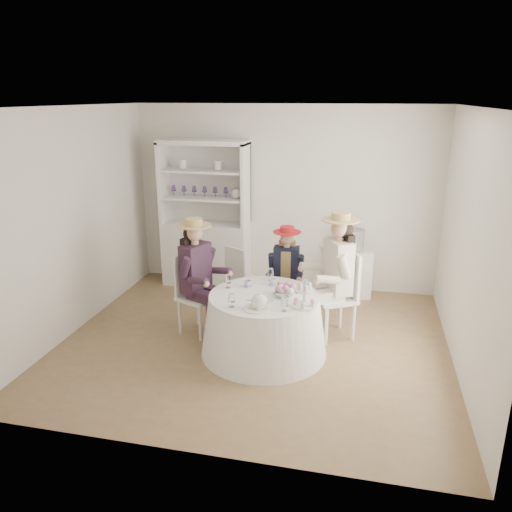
# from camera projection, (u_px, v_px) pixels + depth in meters

# --- Properties ---
(ground) EXTENTS (4.50, 4.50, 0.00)m
(ground) POSITION_uv_depth(u_px,v_px,m) (254.00, 342.00, 5.96)
(ground) COLOR brown
(ground) RESTS_ON ground
(ceiling) EXTENTS (4.50, 4.50, 0.00)m
(ceiling) POSITION_uv_depth(u_px,v_px,m) (254.00, 107.00, 5.13)
(ceiling) COLOR white
(ceiling) RESTS_ON wall_back
(wall_back) EXTENTS (4.50, 0.00, 4.50)m
(wall_back) POSITION_uv_depth(u_px,v_px,m) (284.00, 198.00, 7.40)
(wall_back) COLOR silver
(wall_back) RESTS_ON ground
(wall_front) EXTENTS (4.50, 0.00, 4.50)m
(wall_front) POSITION_uv_depth(u_px,v_px,m) (194.00, 303.00, 3.69)
(wall_front) COLOR silver
(wall_front) RESTS_ON ground
(wall_left) EXTENTS (0.00, 4.50, 4.50)m
(wall_left) POSITION_uv_depth(u_px,v_px,m) (72.00, 222.00, 6.01)
(wall_left) COLOR silver
(wall_left) RESTS_ON ground
(wall_right) EXTENTS (0.00, 4.50, 4.50)m
(wall_right) POSITION_uv_depth(u_px,v_px,m) (469.00, 246.00, 5.07)
(wall_right) COLOR silver
(wall_right) RESTS_ON ground
(tea_table) EXTENTS (1.42, 1.42, 0.70)m
(tea_table) POSITION_uv_depth(u_px,v_px,m) (264.00, 324.00, 5.62)
(tea_table) COLOR white
(tea_table) RESTS_ON ground
(hutch) EXTENTS (1.40, 0.73, 2.20)m
(hutch) POSITION_uv_depth(u_px,v_px,m) (207.00, 235.00, 7.60)
(hutch) COLOR silver
(hutch) RESTS_ON ground
(side_table) EXTENTS (0.59, 0.59, 0.70)m
(side_table) POSITION_uv_depth(u_px,v_px,m) (351.00, 273.00, 7.25)
(side_table) COLOR silver
(side_table) RESTS_ON ground
(hatbox) EXTENTS (0.38, 0.38, 0.30)m
(hatbox) POSITION_uv_depth(u_px,v_px,m) (354.00, 240.00, 7.10)
(hatbox) COLOR black
(hatbox) RESTS_ON side_table
(guest_left) EXTENTS (0.60, 0.55, 1.45)m
(guest_left) POSITION_uv_depth(u_px,v_px,m) (197.00, 270.00, 5.96)
(guest_left) COLOR silver
(guest_left) RESTS_ON ground
(guest_mid) EXTENTS (0.46, 0.47, 1.25)m
(guest_mid) POSITION_uv_depth(u_px,v_px,m) (286.00, 268.00, 6.36)
(guest_mid) COLOR silver
(guest_mid) RESTS_ON ground
(guest_right) EXTENTS (0.66, 0.60, 1.55)m
(guest_right) POSITION_uv_depth(u_px,v_px,m) (336.00, 269.00, 5.84)
(guest_right) COLOR silver
(guest_right) RESTS_ON ground
(spare_chair) EXTENTS (0.52, 0.52, 0.91)m
(spare_chair) POSITION_uv_depth(u_px,v_px,m) (241.00, 276.00, 6.70)
(spare_chair) COLOR silver
(spare_chair) RESTS_ON ground
(teacup_a) EXTENTS (0.09, 0.09, 0.07)m
(teacup_a) POSITION_uv_depth(u_px,v_px,m) (248.00, 284.00, 5.74)
(teacup_a) COLOR white
(teacup_a) RESTS_ON tea_table
(teacup_b) EXTENTS (0.09, 0.09, 0.07)m
(teacup_b) POSITION_uv_depth(u_px,v_px,m) (272.00, 283.00, 5.79)
(teacup_b) COLOR white
(teacup_b) RESTS_ON tea_table
(teacup_c) EXTENTS (0.10, 0.10, 0.06)m
(teacup_c) POSITION_uv_depth(u_px,v_px,m) (287.00, 288.00, 5.63)
(teacup_c) COLOR white
(teacup_c) RESTS_ON tea_table
(flower_bowl) EXTENTS (0.25, 0.25, 0.06)m
(flower_bowl) POSITION_uv_depth(u_px,v_px,m) (285.00, 294.00, 5.47)
(flower_bowl) COLOR white
(flower_bowl) RESTS_ON tea_table
(flower_arrangement) EXTENTS (0.20, 0.20, 0.07)m
(flower_arrangement) POSITION_uv_depth(u_px,v_px,m) (285.00, 288.00, 5.45)
(flower_arrangement) COLOR #CA6594
(flower_arrangement) RESTS_ON tea_table
(table_teapot) EXTENTS (0.24, 0.17, 0.18)m
(table_teapot) POSITION_uv_depth(u_px,v_px,m) (259.00, 302.00, 5.14)
(table_teapot) COLOR white
(table_teapot) RESTS_ON tea_table
(sandwich_plate) EXTENTS (0.29, 0.29, 0.06)m
(sandwich_plate) POSITION_uv_depth(u_px,v_px,m) (257.00, 307.00, 5.16)
(sandwich_plate) COLOR white
(sandwich_plate) RESTS_ON tea_table
(cupcake_stand) EXTENTS (0.27, 0.27, 0.25)m
(cupcake_stand) POSITION_uv_depth(u_px,v_px,m) (304.00, 298.00, 5.20)
(cupcake_stand) COLOR white
(cupcake_stand) RESTS_ON tea_table
(stemware_set) EXTENTS (0.98, 0.94, 0.15)m
(stemware_set) POSITION_uv_depth(u_px,v_px,m) (264.00, 289.00, 5.49)
(stemware_set) COLOR white
(stemware_set) RESTS_ON tea_table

